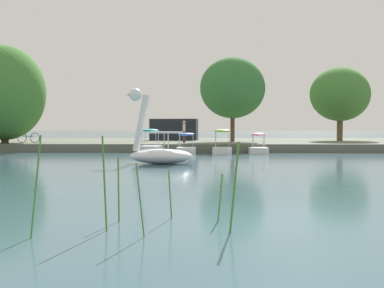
{
  "coord_description": "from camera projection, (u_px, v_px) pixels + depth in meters",
  "views": [
    {
      "loc": [
        -1.04,
        -8.87,
        1.7
      ],
      "look_at": [
        -1.81,
        18.43,
        0.79
      ],
      "focal_mm": 45.74,
      "sensor_mm": 36.0,
      "label": 1
    }
  ],
  "objects": [
    {
      "name": "ground_plane",
      "position": [
        263.0,
        221.0,
        8.89
      ],
      "size": [
        535.83,
        535.83,
        0.0
      ],
      "primitive_type": "plane",
      "color": "#385966"
    },
    {
      "name": "shore_bank_far",
      "position": [
        217.0,
        144.0,
        43.26
      ],
      "size": [
        123.29,
        20.14,
        0.58
      ],
      "primitive_type": "cube",
      "color": "#5B6051",
      "rests_on": "ground_plane"
    },
    {
      "name": "swan_boat",
      "position": [
        158.0,
        149.0,
        23.03
      ],
      "size": [
        3.28,
        1.69,
        3.57
      ],
      "color": "white",
      "rests_on": "ground_plane"
    },
    {
      "name": "pedal_boat_pink",
      "position": [
        258.0,
        148.0,
        32.01
      ],
      "size": [
        1.26,
        1.96,
        1.37
      ],
      "color": "white",
      "rests_on": "ground_plane"
    },
    {
      "name": "pedal_boat_lime",
      "position": [
        222.0,
        148.0,
        31.66
      ],
      "size": [
        1.33,
        2.38,
        1.62
      ],
      "color": "white",
      "rests_on": "ground_plane"
    },
    {
      "name": "pedal_boat_blue",
      "position": [
        186.0,
        148.0,
        31.75
      ],
      "size": [
        1.27,
        2.01,
        1.38
      ],
      "color": "white",
      "rests_on": "ground_plane"
    },
    {
      "name": "pedal_boat_teal",
      "position": [
        150.0,
        147.0,
        31.93
      ],
      "size": [
        1.47,
        2.47,
        1.63
      ],
      "color": "white",
      "rests_on": "ground_plane"
    },
    {
      "name": "tree_willow_near_path",
      "position": [
        4.0,
        93.0,
        35.03
      ],
      "size": [
        7.49,
        7.7,
        7.01
      ],
      "color": "#4C3823",
      "rests_on": "shore_bank_far"
    },
    {
      "name": "tree_broadleaf_behind_dock",
      "position": [
        233.0,
        88.0,
        39.4
      ],
      "size": [
        5.49,
        4.55,
        6.79
      ],
      "color": "#4C3823",
      "rests_on": "shore_bank_far"
    },
    {
      "name": "tree_sapling_by_fence",
      "position": [
        340.0,
        94.0,
        42.67
      ],
      "size": [
        7.59,
        7.57,
        6.39
      ],
      "color": "brown",
      "rests_on": "shore_bank_far"
    },
    {
      "name": "person_on_path",
      "position": [
        184.0,
        131.0,
        36.21
      ],
      "size": [
        0.22,
        0.23,
        1.63
      ],
      "color": "#47382D",
      "rests_on": "shore_bank_far"
    },
    {
      "name": "bicycle_parked",
      "position": [
        28.0,
        138.0,
        36.02
      ],
      "size": [
        1.79,
        0.38,
        0.77
      ],
      "color": "black",
      "rests_on": "shore_bank_far"
    },
    {
      "name": "parked_van",
      "position": [
        174.0,
        129.0,
        44.17
      ],
      "size": [
        4.35,
        2.24,
        1.92
      ],
      "color": "#1E232D",
      "rests_on": "shore_bank_far"
    },
    {
      "name": "reed_clump_foreground",
      "position": [
        151.0,
        190.0,
        8.18
      ],
      "size": [
        3.26,
        1.77,
        1.59
      ],
      "color": "#4C7F33",
      "rests_on": "ground_plane"
    }
  ]
}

